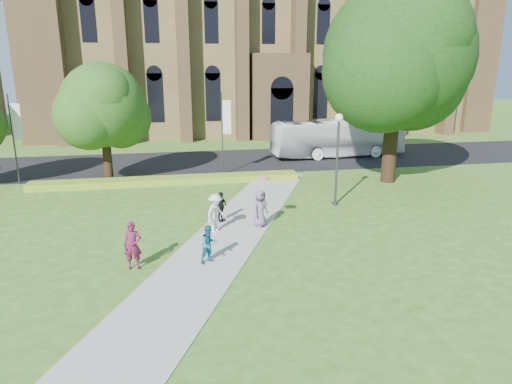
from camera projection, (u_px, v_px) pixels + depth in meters
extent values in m
plane|color=#33611D|center=(218.00, 260.00, 18.98)|extent=(160.00, 160.00, 0.00)
cube|color=black|center=(192.00, 162.00, 37.90)|extent=(160.00, 10.00, 0.02)
cube|color=#B2B2A8|center=(216.00, 250.00, 19.92)|extent=(15.58, 28.54, 0.04)
cube|color=gold|center=(168.00, 181.00, 31.05)|extent=(18.00, 1.40, 0.45)
cube|color=olive|center=(262.00, 59.00, 56.34)|extent=(52.00, 16.00, 17.00)
cube|color=#4E3A25|center=(33.00, 37.00, 44.77)|extent=(3.50, 3.50, 21.00)
cube|color=#4E3A25|center=(478.00, 41.00, 53.58)|extent=(3.50, 3.50, 21.00)
cube|color=#4E3A25|center=(279.00, 97.00, 48.90)|extent=(6.00, 2.50, 9.00)
cylinder|color=#38383D|center=(337.00, 164.00, 25.83)|extent=(0.14, 0.14, 4.80)
sphere|color=white|center=(339.00, 118.00, 25.13)|extent=(0.44, 0.44, 0.44)
cylinder|color=#38383D|center=(335.00, 203.00, 26.45)|extent=(0.36, 0.36, 0.15)
cylinder|color=#332114|center=(391.00, 134.00, 30.83)|extent=(0.96, 0.96, 6.60)
sphere|color=#15340E|center=(397.00, 56.00, 29.46)|extent=(9.60, 9.60, 9.60)
cylinder|color=#332114|center=(107.00, 152.00, 31.06)|extent=(0.60, 0.60, 4.12)
sphere|color=#234815|center=(103.00, 105.00, 30.21)|extent=(5.60, 5.60, 5.60)
cylinder|color=#38383D|center=(222.00, 134.00, 32.91)|extent=(0.10, 0.10, 6.00)
cube|color=white|center=(227.00, 117.00, 32.65)|extent=(0.60, 0.02, 2.40)
cylinder|color=#38383D|center=(14.00, 140.00, 30.39)|extent=(0.10, 0.10, 6.00)
cube|color=white|center=(17.00, 122.00, 30.13)|extent=(0.60, 0.02, 2.40)
imported|color=silver|center=(337.00, 138.00, 39.89)|extent=(11.90, 3.38, 3.28)
imported|color=maroon|center=(133.00, 245.00, 17.87)|extent=(0.72, 0.49, 1.91)
imported|color=#185D79|center=(209.00, 244.00, 18.40)|extent=(0.96, 0.89, 1.59)
imported|color=silver|center=(216.00, 213.00, 21.78)|extent=(1.35, 1.38, 1.90)
imported|color=black|center=(221.00, 207.00, 23.32)|extent=(0.91, 0.92, 1.56)
imported|color=slate|center=(260.00, 208.00, 22.54)|extent=(1.08, 1.02, 1.86)
imported|color=#F2ABC2|center=(263.00, 184.00, 22.33)|extent=(0.90, 0.90, 0.60)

